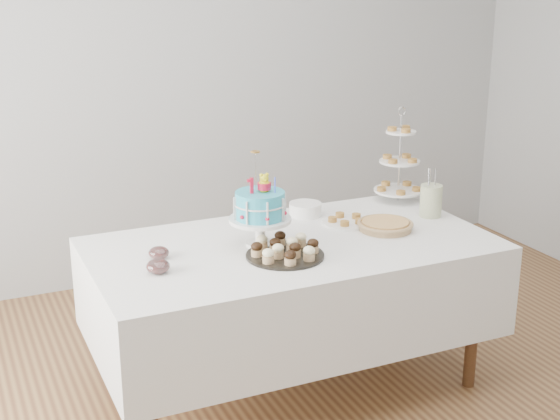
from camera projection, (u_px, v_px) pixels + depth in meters
name	position (u px, v px, depth m)	size (l,w,h in m)	color
floor	(318.00, 415.00, 3.70)	(5.00, 5.00, 0.00)	brown
walls	(323.00, 136.00, 3.29)	(5.04, 4.04, 2.70)	#A3A6A9
table	(292.00, 286.00, 3.79)	(1.92, 1.02, 0.77)	silver
birthday_cake	(260.00, 221.00, 3.65)	(0.29, 0.29, 0.45)	white
cupcake_tray	(285.00, 248.00, 3.53)	(0.36, 0.36, 0.08)	black
pie	(385.00, 225.00, 3.90)	(0.28, 0.28, 0.04)	tan
tiered_stand	(400.00, 162.00, 4.32)	(0.27, 0.27, 0.53)	silver
plate_stack	(305.00, 209.00, 4.12)	(0.17, 0.17, 0.07)	white
pastry_plate	(347.00, 221.00, 3.99)	(0.25, 0.25, 0.04)	white
jam_bowl_a	(158.00, 266.00, 3.35)	(0.10, 0.10, 0.06)	silver
jam_bowl_b	(159.00, 253.00, 3.52)	(0.09, 0.09, 0.06)	silver
utensil_pitcher	(431.00, 199.00, 4.09)	(0.12, 0.12, 0.26)	silver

